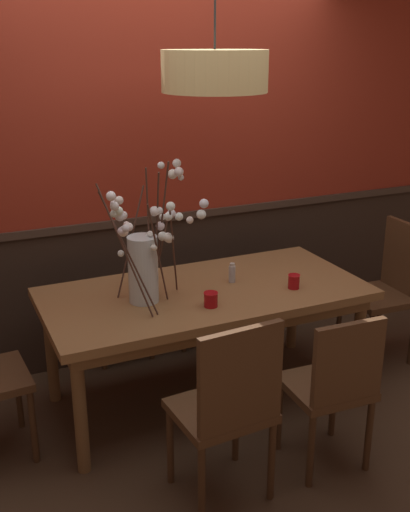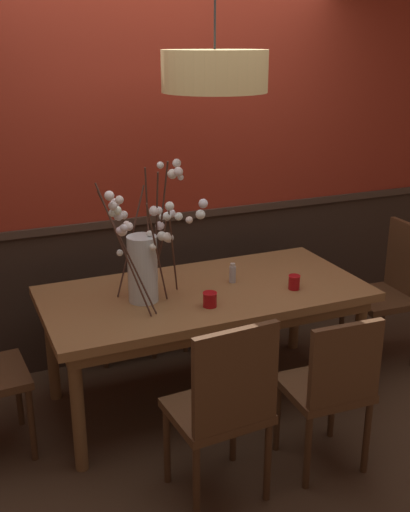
# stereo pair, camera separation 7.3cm
# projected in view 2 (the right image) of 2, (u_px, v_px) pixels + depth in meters

# --- Properties ---
(ground_plane) EXTENTS (24.00, 24.00, 0.00)m
(ground_plane) POSITION_uv_depth(u_px,v_px,m) (205.00, 397.00, 3.94)
(ground_plane) COLOR #422D1E
(back_wall) EXTENTS (5.42, 0.14, 2.86)m
(back_wall) POSITION_uv_depth(u_px,v_px,m) (158.00, 155.00, 4.17)
(back_wall) COLOR #2D2119
(back_wall) RESTS_ON ground
(dining_table) EXTENTS (1.92, 0.93, 0.74)m
(dining_table) POSITION_uv_depth(u_px,v_px,m) (205.00, 302.00, 3.72)
(dining_table) COLOR olive
(dining_table) RESTS_ON ground
(chair_far_side_left) EXTENTS (0.41, 0.41, 0.96)m
(chair_far_side_left) POSITION_uv_depth(u_px,v_px,m) (118.00, 281.00, 4.41)
(chair_far_side_left) COLOR #4C301C
(chair_far_side_left) RESTS_ON ground
(chair_near_side_right) EXTENTS (0.42, 0.41, 0.89)m
(chair_near_side_right) POSITION_uv_depth(u_px,v_px,m) (331.00, 385.00, 3.13)
(chair_near_side_right) COLOR #4C301C
(chair_near_side_right) RESTS_ON ground
(chair_head_east_end) EXTENTS (0.43, 0.44, 0.98)m
(chair_head_east_end) POSITION_uv_depth(u_px,v_px,m) (391.00, 286.00, 4.27)
(chair_head_east_end) COLOR #4C301C
(chair_head_east_end) RESTS_ON ground
(chair_near_side_left) EXTENTS (0.47, 0.43, 0.97)m
(chair_near_side_left) POSITION_uv_depth(u_px,v_px,m) (224.00, 404.00, 2.89)
(chair_near_side_left) COLOR #4C301C
(chair_near_side_left) RESTS_ON ground
(chair_far_side_right) EXTENTS (0.44, 0.44, 0.93)m
(chair_far_side_right) POSITION_uv_depth(u_px,v_px,m) (194.00, 269.00, 4.65)
(chair_far_side_right) COLOR #4C301C
(chair_far_side_right) RESTS_ON ground
(vase_with_blossoms) EXTENTS (0.58, 0.54, 0.81)m
(vase_with_blossoms) POSITION_uv_depth(u_px,v_px,m) (145.00, 259.00, 3.45)
(vase_with_blossoms) COLOR silver
(vase_with_blossoms) RESTS_ON dining_table
(candle_holder_nearer_center) EXTENTS (0.07, 0.07, 0.09)m
(candle_holder_nearer_center) POSITION_uv_depth(u_px,v_px,m) (294.00, 282.00, 3.69)
(candle_holder_nearer_center) COLOR #9E0F14
(candle_holder_nearer_center) RESTS_ON dining_table
(candle_holder_nearer_edge) EXTENTS (0.08, 0.08, 0.08)m
(candle_holder_nearer_edge) POSITION_uv_depth(u_px,v_px,m) (210.00, 299.00, 3.45)
(candle_holder_nearer_edge) COLOR #9E0F14
(candle_holder_nearer_edge) RESTS_ON dining_table
(condiment_bottle) EXTENTS (0.04, 0.04, 0.12)m
(condiment_bottle) POSITION_uv_depth(u_px,v_px,m) (233.00, 273.00, 3.79)
(condiment_bottle) COLOR #ADADB2
(condiment_bottle) RESTS_ON dining_table
(pendant_lamp) EXTENTS (0.57, 0.57, 0.97)m
(pendant_lamp) POSITION_uv_depth(u_px,v_px,m) (215.00, 71.00, 3.27)
(pendant_lamp) COLOR tan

